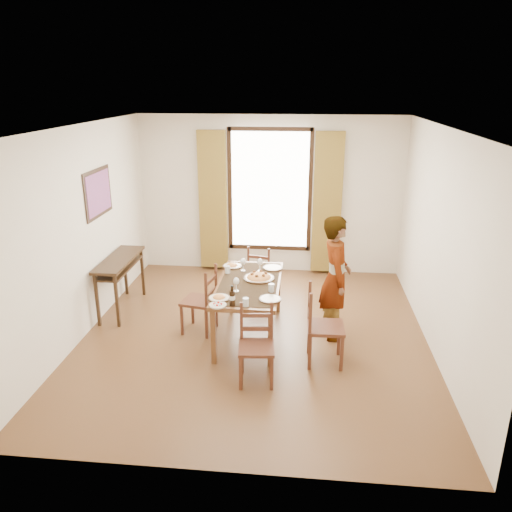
# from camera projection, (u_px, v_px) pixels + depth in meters

# --- Properties ---
(ground) EXTENTS (5.00, 5.00, 0.00)m
(ground) POSITION_uv_depth(u_px,v_px,m) (255.00, 335.00, 6.67)
(ground) COLOR #473216
(ground) RESTS_ON ground
(room_shell) EXTENTS (4.60, 5.10, 2.74)m
(room_shell) POSITION_uv_depth(u_px,v_px,m) (255.00, 221.00, 6.28)
(room_shell) COLOR silver
(room_shell) RESTS_ON ground
(console_table) EXTENTS (0.38, 1.20, 0.80)m
(console_table) POSITION_uv_depth(u_px,v_px,m) (120.00, 266.00, 7.20)
(console_table) COLOR #301F10
(console_table) RESTS_ON ground
(dining_table) EXTENTS (0.80, 1.62, 0.76)m
(dining_table) POSITION_uv_depth(u_px,v_px,m) (249.00, 288.00, 6.45)
(dining_table) COLOR brown
(dining_table) RESTS_ON ground
(chair_west) EXTENTS (0.48, 0.48, 0.92)m
(chair_west) POSITION_uv_depth(u_px,v_px,m) (201.00, 302.00, 6.63)
(chair_west) COLOR #522C1B
(chair_west) RESTS_ON ground
(chair_north) EXTENTS (0.45, 0.45, 0.85)m
(chair_north) POSITION_uv_depth(u_px,v_px,m) (261.00, 273.00, 7.73)
(chair_north) COLOR #522C1B
(chair_north) RESTS_ON ground
(chair_south) EXTENTS (0.43, 0.43, 0.89)m
(chair_south) POSITION_uv_depth(u_px,v_px,m) (256.00, 347.00, 5.53)
(chair_south) COLOR #522C1B
(chair_south) RESTS_ON ground
(chair_east) EXTENTS (0.44, 0.44, 0.97)m
(chair_east) POSITION_uv_depth(u_px,v_px,m) (323.00, 328.00, 5.88)
(chair_east) COLOR #522C1B
(chair_east) RESTS_ON ground
(man) EXTENTS (0.64, 0.46, 1.64)m
(man) POSITION_uv_depth(u_px,v_px,m) (336.00, 278.00, 6.39)
(man) COLOR gray
(man) RESTS_ON ground
(plate_sw) EXTENTS (0.27, 0.27, 0.05)m
(plate_sw) POSITION_uv_depth(u_px,v_px,m) (219.00, 297.00, 5.92)
(plate_sw) COLOR silver
(plate_sw) RESTS_ON dining_table
(plate_se) EXTENTS (0.27, 0.27, 0.05)m
(plate_se) POSITION_uv_depth(u_px,v_px,m) (270.00, 298.00, 5.89)
(plate_se) COLOR silver
(plate_se) RESTS_ON dining_table
(plate_nw) EXTENTS (0.27, 0.27, 0.05)m
(plate_nw) POSITION_uv_depth(u_px,v_px,m) (232.00, 265.00, 6.95)
(plate_nw) COLOR silver
(plate_nw) RESTS_ON dining_table
(plate_ne) EXTENTS (0.27, 0.27, 0.05)m
(plate_ne) POSITION_uv_depth(u_px,v_px,m) (273.00, 267.00, 6.88)
(plate_ne) COLOR silver
(plate_ne) RESTS_ON dining_table
(pasta_platter) EXTENTS (0.40, 0.40, 0.10)m
(pasta_platter) POSITION_uv_depth(u_px,v_px,m) (259.00, 276.00, 6.51)
(pasta_platter) COLOR #AF5216
(pasta_platter) RESTS_ON dining_table
(caprese_plate) EXTENTS (0.20, 0.20, 0.04)m
(caprese_plate) POSITION_uv_depth(u_px,v_px,m) (218.00, 304.00, 5.74)
(caprese_plate) COLOR silver
(caprese_plate) RESTS_ON dining_table
(wine_glass_a) EXTENTS (0.08, 0.08, 0.18)m
(wine_glass_a) POSITION_uv_depth(u_px,v_px,m) (236.00, 284.00, 6.11)
(wine_glass_a) COLOR white
(wine_glass_a) RESTS_ON dining_table
(wine_glass_b) EXTENTS (0.08, 0.08, 0.18)m
(wine_glass_b) POSITION_uv_depth(u_px,v_px,m) (260.00, 265.00, 6.77)
(wine_glass_b) COLOR white
(wine_glass_b) RESTS_ON dining_table
(wine_glass_c) EXTENTS (0.08, 0.08, 0.18)m
(wine_glass_c) POSITION_uv_depth(u_px,v_px,m) (243.00, 264.00, 6.78)
(wine_glass_c) COLOR white
(wine_glass_c) RESTS_ON dining_table
(tumbler_a) EXTENTS (0.07, 0.07, 0.10)m
(tumbler_a) POSITION_uv_depth(u_px,v_px,m) (271.00, 288.00, 6.12)
(tumbler_a) COLOR silver
(tumbler_a) RESTS_ON dining_table
(tumbler_b) EXTENTS (0.07, 0.07, 0.10)m
(tumbler_b) POSITION_uv_depth(u_px,v_px,m) (227.00, 269.00, 6.72)
(tumbler_b) COLOR silver
(tumbler_b) RESTS_ON dining_table
(tumbler_c) EXTENTS (0.07, 0.07, 0.10)m
(tumbler_c) POSITION_uv_depth(u_px,v_px,m) (246.00, 302.00, 5.72)
(tumbler_c) COLOR silver
(tumbler_c) RESTS_ON dining_table
(wine_bottle) EXTENTS (0.07, 0.07, 0.25)m
(wine_bottle) POSITION_uv_depth(u_px,v_px,m) (232.00, 296.00, 5.71)
(wine_bottle) COLOR black
(wine_bottle) RESTS_ON dining_table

